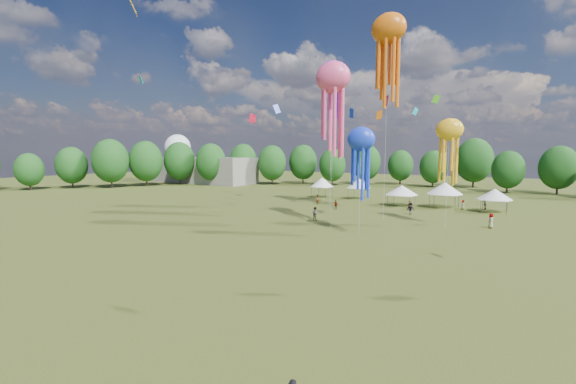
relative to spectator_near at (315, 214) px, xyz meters
The scene contains 9 objects.
ground 34.03m from the spectator_near, 75.76° to the right, with size 300.00×300.00×0.00m, color #384416.
spectator_near is the anchor object (origin of this frame).
spectators_far 18.61m from the spectator_near, 52.28° to the left, with size 28.87×17.94×1.91m.
festival_tents 23.49m from the spectator_near, 75.45° to the left, with size 36.80×10.23×4.43m.
show_kites 18.59m from the spectator_near, 37.20° to the left, with size 22.62×18.67×28.39m.
small_kites 29.91m from the spectator_near, 49.97° to the left, with size 77.24×56.05×41.14m.
treeline 30.41m from the spectator_near, 81.33° to the left, with size 201.57×95.24×13.43m.
hangar 74.71m from the spectator_near, 148.48° to the left, with size 40.00×12.00×8.00m, color gray.
radome 91.93m from the spectator_near, 150.51° to the left, with size 9.00×9.00×16.00m.
Camera 1 is at (15.52, -11.72, 9.37)m, focal length 22.82 mm.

